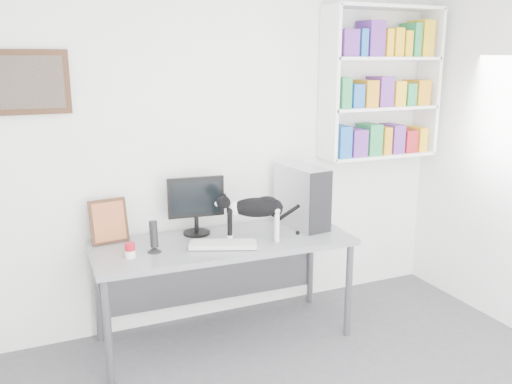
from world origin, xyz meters
TOP-DOWN VIEW (x-y plane):
  - room at (0.00, 0.00)m, footprint 4.01×4.01m
  - bookshelf at (1.40, 1.85)m, footprint 1.03×0.28m
  - wall_art at (-1.30, 1.97)m, footprint 0.52×0.04m
  - desk at (-0.11, 1.58)m, footprint 1.88×0.78m
  - monitor at (-0.24, 1.79)m, footprint 0.44×0.24m
  - keyboard at (-0.16, 1.45)m, footprint 0.50×0.34m
  - pc_tower at (0.57, 1.66)m, footprint 0.27×0.50m
  - speaker at (-0.62, 1.54)m, footprint 0.10×0.10m
  - leaning_print at (-0.87, 1.86)m, footprint 0.27×0.13m
  - soup_can at (-0.79, 1.50)m, footprint 0.07×0.07m
  - cat at (0.10, 1.48)m, footprint 0.56×0.33m

SIDE VIEW (x-z plane):
  - desk at x=-0.11m, z-range 0.00..0.77m
  - keyboard at x=-0.16m, z-range 0.77..0.81m
  - soup_can at x=-0.79m, z-range 0.77..0.87m
  - speaker at x=-0.62m, z-range 0.77..1.00m
  - leaning_print at x=-0.87m, z-range 0.77..1.10m
  - cat at x=0.10m, z-range 0.77..1.11m
  - monitor at x=-0.24m, z-range 0.77..1.22m
  - pc_tower at x=0.57m, z-range 0.77..1.25m
  - room at x=0.00m, z-range 0.00..2.70m
  - bookshelf at x=1.40m, z-range 1.23..2.47m
  - wall_art at x=-1.30m, z-range 1.69..2.11m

